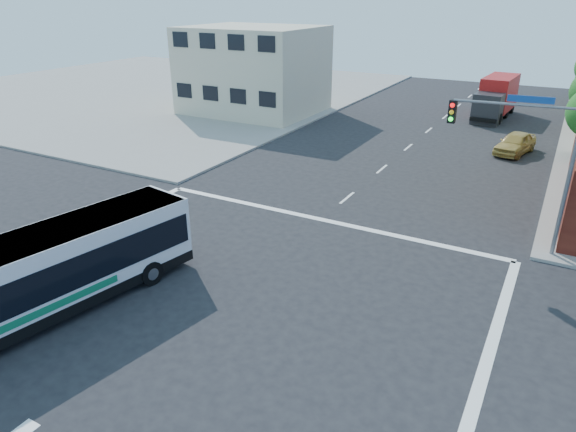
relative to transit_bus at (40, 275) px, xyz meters
The scene contains 7 objects.
ground 6.19m from the transit_bus, 31.61° to the left, with size 120.00×120.00×0.00m, color black.
sidewalk_nw 48.49m from the transit_bus, 128.14° to the left, with size 50.00×50.00×0.15m, color gray.
building_west 35.27m from the transit_bus, 109.85° to the left, with size 12.06×10.06×8.00m.
signal_mast_ne 19.99m from the transit_bus, 44.16° to the left, with size 7.91×1.13×8.07m.
transit_bus is the anchor object (origin of this frame).
box_truck 42.97m from the transit_bus, 77.78° to the left, with size 2.92×8.35×3.69m.
parked_car 32.73m from the transit_bus, 67.84° to the left, with size 1.83×4.56×1.55m, color tan.
Camera 1 is at (10.27, -12.73, 10.88)m, focal length 32.00 mm.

